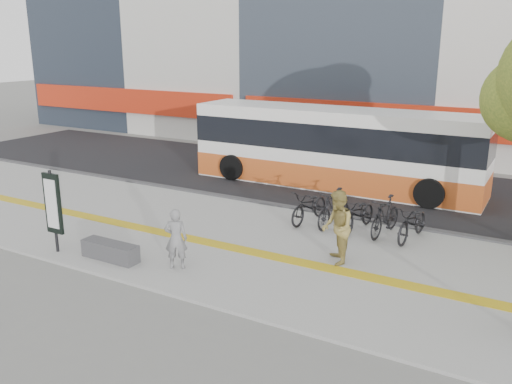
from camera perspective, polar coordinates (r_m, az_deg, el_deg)
The scene contains 11 objects.
ground at distance 13.65m, azimuth -3.57°, elevation -7.81°, with size 120.00×120.00×0.00m, color slate.
sidewalk at distance 14.82m, azimuth -0.39°, elevation -5.67°, with size 40.00×7.00×0.08m, color gray.
tactile_strip at distance 14.40m, azimuth -1.39°, elevation -6.13°, with size 40.00×0.45×0.01m, color #BE9216.
street at distance 21.33m, azimuth 9.74°, elevation 0.78°, with size 40.00×8.00×0.06m, color black.
curb at distance 17.75m, azimuth 5.27°, elevation -1.97°, with size 40.00×0.25×0.14m, color #313133.
bench at distance 14.22m, azimuth -15.15°, elevation -6.03°, with size 1.60×0.45×0.45m, color #313133.
signboard at distance 14.83m, azimuth -20.69°, elevation -1.28°, with size 0.55×0.10×2.20m.
bus at distance 20.71m, azimuth 8.28°, elevation 4.41°, with size 11.05×2.62×2.94m.
bicycle_row at distance 15.96m, azimuth 10.80°, elevation -2.21°, with size 4.02×1.99×1.12m.
seated_woman at distance 13.18m, azimuth -8.47°, elevation -4.91°, with size 0.55×0.36×1.52m, color black.
pedestrian_tan at distance 13.44m, azimuth 8.57°, elevation -3.73°, with size 0.90×0.70×1.86m, color olive.
Camera 1 is at (6.91, -10.44, 5.44)m, focal length 37.83 mm.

